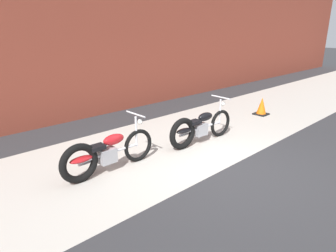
{
  "coord_description": "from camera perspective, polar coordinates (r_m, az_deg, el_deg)",
  "views": [
    {
      "loc": [
        -4.44,
        -3.05,
        2.62
      ],
      "look_at": [
        -0.59,
        1.05,
        0.75
      ],
      "focal_mm": 31.81,
      "sensor_mm": 36.0,
      "label": 1
    }
  ],
  "objects": [
    {
      "name": "ground_plane",
      "position": [
        5.99,
        11.15,
        -7.93
      ],
      "size": [
        80.0,
        80.0,
        0.0
      ],
      "primitive_type": "plane",
      "color": "#2D2D30"
    },
    {
      "name": "sidewalk_slab",
      "position": [
        7.04,
        -0.42,
        -3.43
      ],
      "size": [
        36.0,
        3.5,
        0.01
      ],
      "primitive_type": "cube",
      "color": "#B2ADA3",
      "rests_on": "ground"
    },
    {
      "name": "brick_building_wall",
      "position": [
        9.37,
        -15.66,
        17.24
      ],
      "size": [
        36.0,
        0.5,
        5.08
      ],
      "primitive_type": "cube",
      "color": "brown",
      "rests_on": "ground"
    },
    {
      "name": "motorcycle_red",
      "position": [
        5.65,
        -12.27,
        -5.22
      ],
      "size": [
        2.01,
        0.58,
        1.03
      ],
      "rotation": [
        0.0,
        0.0,
        -0.0
      ],
      "color": "black",
      "rests_on": "ground"
    },
    {
      "name": "motorcycle_black",
      "position": [
        6.96,
        5.74,
        -0.33
      ],
      "size": [
        2.01,
        0.58,
        1.03
      ],
      "rotation": [
        0.0,
        0.0,
        -0.05
      ],
      "color": "black",
      "rests_on": "ground"
    },
    {
      "name": "traffic_cone",
      "position": [
        9.79,
        17.51,
        3.5
      ],
      "size": [
        0.4,
        0.4,
        0.55
      ],
      "color": "orange",
      "rests_on": "ground"
    }
  ]
}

